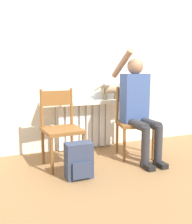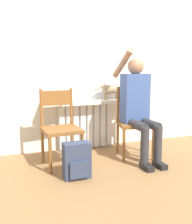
# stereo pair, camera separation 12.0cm
# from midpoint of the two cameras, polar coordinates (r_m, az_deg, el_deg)

# --- Properties ---
(ground_plane) EXTENTS (12.00, 12.00, 0.00)m
(ground_plane) POSITION_cam_midpoint_polar(r_m,az_deg,el_deg) (2.91, 4.26, -14.02)
(ground_plane) COLOR olive
(wall_with_window) EXTENTS (7.00, 0.06, 2.70)m
(wall_with_window) POSITION_cam_midpoint_polar(r_m,az_deg,el_deg) (3.82, -3.94, 12.28)
(wall_with_window) COLOR white
(wall_with_window) RESTS_ON ground_plane
(radiator) EXTENTS (0.82, 0.08, 0.66)m
(radiator) POSITION_cam_midpoint_polar(r_m,az_deg,el_deg) (3.83, -3.40, -3.06)
(radiator) COLOR white
(radiator) RESTS_ON ground_plane
(windowsill) EXTENTS (1.29, 0.24, 0.05)m
(windowsill) POSITION_cam_midpoint_polar(r_m,az_deg,el_deg) (3.70, -3.09, 2.11)
(windowsill) COLOR white
(windowsill) RESTS_ON radiator
(window_glass) EXTENTS (1.24, 0.01, 1.29)m
(window_glass) POSITION_cam_midpoint_polar(r_m,az_deg,el_deg) (3.79, -3.77, 12.46)
(window_glass) COLOR white
(window_glass) RESTS_ON windowsill
(chair_left) EXTENTS (0.46, 0.46, 0.92)m
(chair_left) POSITION_cam_midpoint_polar(r_m,az_deg,el_deg) (3.15, -8.71, -3.22)
(chair_left) COLOR brown
(chair_left) RESTS_ON ground_plane
(chair_right) EXTENTS (0.52, 0.52, 0.92)m
(chair_right) POSITION_cam_midpoint_polar(r_m,az_deg,el_deg) (3.51, 7.27, -1.88)
(chair_right) COLOR brown
(chair_right) RESTS_ON ground_plane
(person) EXTENTS (0.36, 0.97, 1.41)m
(person) POSITION_cam_midpoint_polar(r_m,az_deg,el_deg) (3.38, 8.12, 1.85)
(person) COLOR #333338
(person) RESTS_ON ground_plane
(cat) EXTENTS (0.49, 0.13, 0.24)m
(cat) POSITION_cam_midpoint_polar(r_m,az_deg,el_deg) (3.83, 2.72, 4.98)
(cat) COLOR #9E896B
(cat) RESTS_ON windowsill
(backpack) EXTENTS (0.29, 0.19, 0.39)m
(backpack) POSITION_cam_midpoint_polar(r_m,az_deg,el_deg) (2.84, -4.96, -10.58)
(backpack) COLOR #333D56
(backpack) RESTS_ON ground_plane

